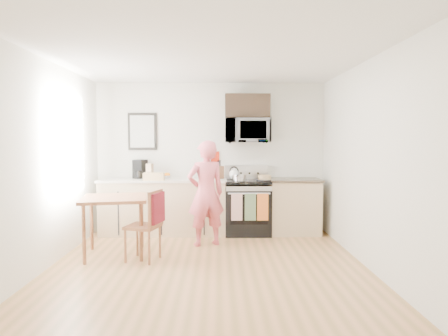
{
  "coord_description": "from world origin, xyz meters",
  "views": [
    {
      "loc": [
        0.13,
        -4.76,
        1.6
      ],
      "look_at": [
        0.21,
        1.0,
        1.2
      ],
      "focal_mm": 32.0,
      "sensor_mm": 36.0,
      "label": 1
    }
  ],
  "objects_px": {
    "microwave": "(247,131)",
    "dining_table": "(115,204)",
    "range": "(247,208)",
    "person": "(206,193)",
    "chair": "(152,216)",
    "cake": "(265,178)"
  },
  "relations": [
    {
      "from": "chair",
      "to": "person",
      "type": "bearing_deg",
      "value": 64.82
    },
    {
      "from": "cake",
      "to": "dining_table",
      "type": "bearing_deg",
      "value": -152.19
    },
    {
      "from": "range",
      "to": "cake",
      "type": "height_order",
      "value": "range"
    },
    {
      "from": "person",
      "to": "chair",
      "type": "height_order",
      "value": "person"
    },
    {
      "from": "person",
      "to": "dining_table",
      "type": "bearing_deg",
      "value": 1.72
    },
    {
      "from": "person",
      "to": "cake",
      "type": "bearing_deg",
      "value": -166.58
    },
    {
      "from": "chair",
      "to": "microwave",
      "type": "bearing_deg",
      "value": 65.55
    },
    {
      "from": "microwave",
      "to": "chair",
      "type": "xyz_separation_m",
      "value": [
        -1.37,
        -1.65,
        -1.15
      ]
    },
    {
      "from": "cake",
      "to": "microwave",
      "type": "bearing_deg",
      "value": 145.58
    },
    {
      "from": "range",
      "to": "person",
      "type": "xyz_separation_m",
      "value": [
        -0.69,
        -0.74,
        0.36
      ]
    },
    {
      "from": "range",
      "to": "dining_table",
      "type": "bearing_deg",
      "value": -147.01
    },
    {
      "from": "microwave",
      "to": "cake",
      "type": "bearing_deg",
      "value": -34.42
    },
    {
      "from": "dining_table",
      "to": "chair",
      "type": "distance_m",
      "value": 0.64
    },
    {
      "from": "microwave",
      "to": "chair",
      "type": "relative_size",
      "value": 0.8
    },
    {
      "from": "person",
      "to": "dining_table",
      "type": "relative_size",
      "value": 1.81
    },
    {
      "from": "person",
      "to": "chair",
      "type": "bearing_deg",
      "value": 28.83
    },
    {
      "from": "microwave",
      "to": "person",
      "type": "height_order",
      "value": "microwave"
    },
    {
      "from": "range",
      "to": "microwave",
      "type": "height_order",
      "value": "microwave"
    },
    {
      "from": "range",
      "to": "person",
      "type": "height_order",
      "value": "person"
    },
    {
      "from": "cake",
      "to": "range",
      "type": "bearing_deg",
      "value": 162.67
    },
    {
      "from": "range",
      "to": "cake",
      "type": "xyz_separation_m",
      "value": [
        0.28,
        -0.09,
        0.53
      ]
    },
    {
      "from": "microwave",
      "to": "dining_table",
      "type": "height_order",
      "value": "microwave"
    }
  ]
}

